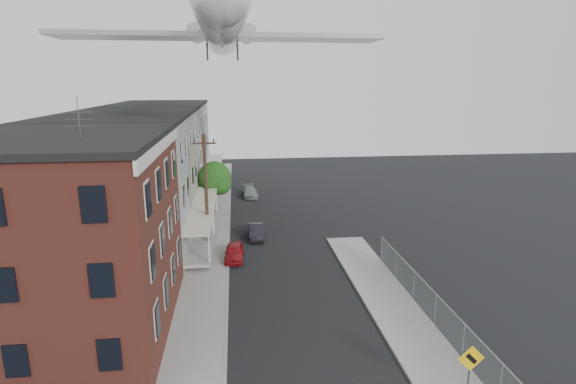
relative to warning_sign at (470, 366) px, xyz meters
name	(u,v)px	position (x,y,z in m)	size (l,w,h in m)	color
sidewalk_left	(213,225)	(-11.10, 25.03, -1.82)	(3.00, 62.00, 0.12)	gray
sidewalk_right	(401,318)	(-0.10, 7.03, -1.82)	(3.00, 26.00, 0.12)	gray
curb_left	(229,224)	(-9.65, 25.03, -1.81)	(0.15, 62.00, 0.14)	gray
curb_right	(375,319)	(-1.55, 7.03, -1.81)	(0.15, 26.00, 0.14)	gray
corner_building	(64,237)	(-17.60, 8.03, 3.28)	(10.31, 12.30, 12.15)	#351210
row_house_a	(113,192)	(-17.56, 17.53, 3.25)	(11.98, 7.00, 10.30)	gray
row_house_b	(134,173)	(-17.56, 24.53, 3.25)	(11.98, 7.00, 10.30)	gray
row_house_c	(149,159)	(-17.56, 31.53, 3.25)	(11.98, 7.00, 10.30)	gray
row_house_d	(160,149)	(-17.56, 38.53, 3.25)	(11.98, 7.00, 10.30)	gray
row_house_e	(169,141)	(-17.56, 45.53, 3.25)	(11.98, 7.00, 10.30)	gray
chainlink_fence	(436,310)	(1.40, 6.03, -0.89)	(0.06, 18.06, 1.90)	gray
warning_sign	(470,366)	(0.00, 0.00, 0.00)	(1.10, 0.11, 2.80)	#515156
utility_pole	(206,191)	(-11.20, 19.03, 2.79)	(1.80, 0.26, 9.00)	black
street_tree	(216,179)	(-10.87, 28.95, 1.57)	(3.22, 3.20, 5.20)	black
car_near	(234,252)	(-9.20, 16.65, -1.31)	(1.35, 3.35, 1.14)	maroon
car_mid	(256,231)	(-7.40, 21.15, -1.31)	(1.20, 3.45, 1.14)	black
car_far	(250,192)	(-7.40, 35.14, -1.32)	(1.59, 3.91, 1.13)	gray
airplane	(222,25)	(-9.70, 22.59, 15.08)	(23.79, 27.16, 7.91)	silver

